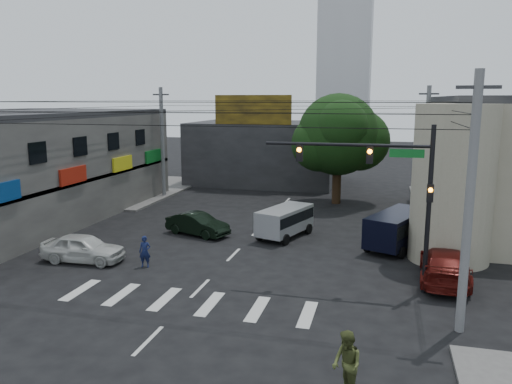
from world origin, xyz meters
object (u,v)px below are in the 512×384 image
at_px(traffic_gantry, 389,181).
at_px(dark_sedan, 198,224).
at_px(white_compact, 83,248).
at_px(navy_van, 397,230).
at_px(street_tree, 338,135).
at_px(utility_pole_far_left, 162,143).
at_px(utility_pole_far_right, 426,149).
at_px(pedestrian_olive, 347,365).
at_px(maroon_sedan, 445,265).
at_px(silver_minivan, 285,223).
at_px(traffic_officer, 145,252).
at_px(utility_pole_near_right, 469,206).

distance_m(traffic_gantry, dark_sedan, 13.45).
bearing_deg(white_compact, navy_van, -69.84).
height_order(street_tree, white_compact, street_tree).
xyz_separation_m(street_tree, utility_pole_far_left, (-14.50, -1.00, -0.87)).
xyz_separation_m(utility_pole_far_right, pedestrian_olive, (-3.64, -25.59, -3.64)).
bearing_deg(dark_sedan, utility_pole_far_right, -33.31).
height_order(white_compact, maroon_sedan, maroon_sedan).
xyz_separation_m(dark_sedan, silver_minivan, (5.28, 0.84, 0.22)).
distance_m(dark_sedan, silver_minivan, 5.35).
relative_size(white_compact, silver_minivan, 0.95).
xyz_separation_m(traffic_gantry, dark_sedan, (-11.14, 6.30, -4.15)).
distance_m(traffic_gantry, traffic_officer, 12.18).
distance_m(utility_pole_far_right, silver_minivan, 13.55).
relative_size(silver_minivan, traffic_officer, 2.87).
distance_m(utility_pole_far_left, navy_van, 21.96).
relative_size(utility_pole_far_left, pedestrian_olive, 4.79).
bearing_deg(navy_van, utility_pole_far_left, 83.97).
xyz_separation_m(traffic_gantry, silver_minivan, (-5.86, 7.14, -3.93)).
xyz_separation_m(dark_sedan, navy_van, (11.79, 0.27, 0.33)).
bearing_deg(dark_sedan, pedestrian_olive, -126.75).
bearing_deg(silver_minivan, traffic_gantry, -122.02).
bearing_deg(utility_pole_near_right, dark_sedan, 144.66).
height_order(traffic_gantry, dark_sedan, traffic_gantry).
bearing_deg(white_compact, pedestrian_olive, -124.23).
relative_size(dark_sedan, white_compact, 1.01).
bearing_deg(dark_sedan, street_tree, -13.08).
height_order(white_compact, pedestrian_olive, pedestrian_olive).
bearing_deg(silver_minivan, utility_pole_far_right, -22.23).
bearing_deg(street_tree, utility_pole_far_left, -176.05).
relative_size(utility_pole_far_right, navy_van, 1.71).
distance_m(traffic_gantry, pedestrian_olive, 9.47).
distance_m(utility_pole_far_left, utility_pole_far_right, 21.00).
distance_m(dark_sedan, navy_van, 11.80).
height_order(maroon_sedan, traffic_officer, traffic_officer).
xyz_separation_m(white_compact, maroon_sedan, (17.62, 1.69, 0.05)).
relative_size(traffic_gantry, navy_van, 1.34).
relative_size(dark_sedan, traffic_officer, 2.76).
xyz_separation_m(utility_pole_far_left, maroon_sedan, (21.00, -15.31, -3.83)).
bearing_deg(traffic_gantry, maroon_sedan, 32.33).
distance_m(street_tree, silver_minivan, 11.96).
bearing_deg(utility_pole_near_right, maroon_sedan, 90.00).
bearing_deg(traffic_gantry, traffic_officer, 179.83).
bearing_deg(dark_sedan, navy_van, -69.80).
distance_m(utility_pole_near_right, utility_pole_far_left, 29.35).
xyz_separation_m(utility_pole_near_right, navy_van, (-2.02, 10.06, -3.59)).
bearing_deg(white_compact, utility_pole_far_left, 8.60).
relative_size(traffic_officer, pedestrian_olive, 0.82).
relative_size(utility_pole_far_right, silver_minivan, 2.03).
xyz_separation_m(utility_pole_near_right, white_compact, (-17.62, 3.50, -3.88)).
xyz_separation_m(silver_minivan, traffic_officer, (-5.64, -7.11, -0.11)).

